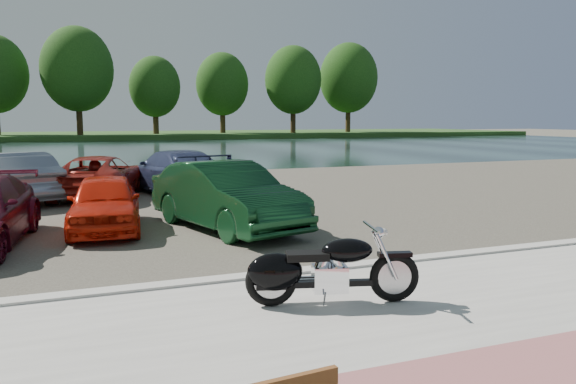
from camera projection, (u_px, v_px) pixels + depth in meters
name	position (u px, v px, depth m)	size (l,w,h in m)	color
ground	(418.00, 310.00, 7.48)	(200.00, 200.00, 0.00)	#595447
promenade	(467.00, 333.00, 6.55)	(60.00, 6.00, 0.10)	#A5A29B
kerb	(349.00, 268.00, 9.32)	(60.00, 0.30, 0.14)	#A5A29B
parking_lot	(216.00, 199.00, 17.64)	(60.00, 18.00, 0.04)	#433F36
river	(127.00, 151.00, 44.44)	(120.00, 40.00, 0.00)	#192D29
far_bank	(104.00, 135.00, 73.97)	(120.00, 24.00, 0.60)	#1E4418
far_trees	(141.00, 78.00, 68.86)	(70.25, 10.68, 12.52)	#322412
motorcycle	(317.00, 270.00, 7.36)	(2.29, 0.95, 1.05)	black
car_4	(105.00, 203.00, 12.54)	(1.49, 3.71, 1.26)	red
car_5	(226.00, 196.00, 12.66)	(1.61, 4.63, 1.53)	#0F371B
car_9	(14.00, 177.00, 16.89)	(1.59, 4.55, 1.50)	gray
car_10	(99.00, 176.00, 17.97)	(2.20, 4.76, 1.32)	maroon
car_11	(175.00, 171.00, 18.79)	(2.06, 5.07, 1.47)	navy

